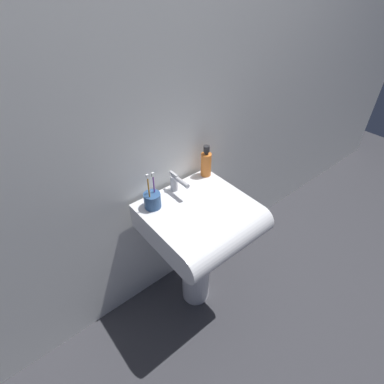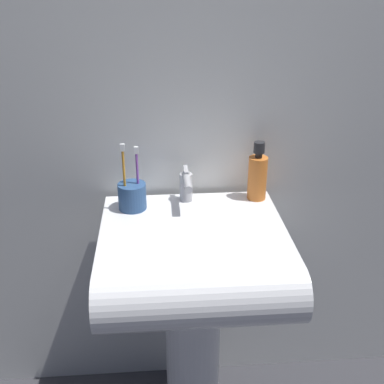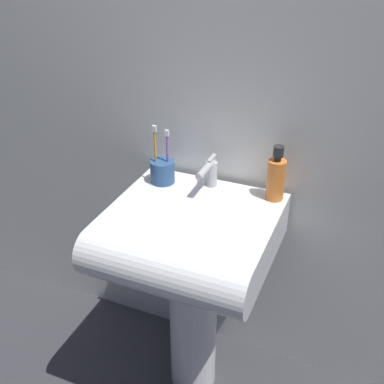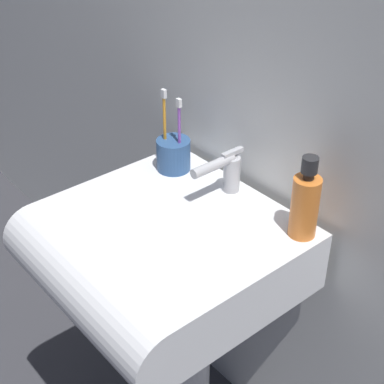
{
  "view_description": "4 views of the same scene",
  "coord_description": "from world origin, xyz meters",
  "views": [
    {
      "loc": [
        -0.7,
        -0.81,
        1.67
      ],
      "look_at": [
        -0.04,
        -0.01,
        0.84
      ],
      "focal_mm": 28.0,
      "sensor_mm": 36.0,
      "label": 1
    },
    {
      "loc": [
        -0.09,
        -1.11,
        1.37
      ],
      "look_at": [
        -0.0,
        0.01,
        0.84
      ],
      "focal_mm": 45.0,
      "sensor_mm": 36.0,
      "label": 2
    },
    {
      "loc": [
        0.46,
        -1.12,
        1.5
      ],
      "look_at": [
        -0.01,
        0.01,
        0.79
      ],
      "focal_mm": 45.0,
      "sensor_mm": 36.0,
      "label": 3
    },
    {
      "loc": [
        0.79,
        -0.61,
        1.45
      ],
      "look_at": [
        0.04,
        0.01,
        0.82
      ],
      "focal_mm": 55.0,
      "sensor_mm": 36.0,
      "label": 4
    }
  ],
  "objects": [
    {
      "name": "wall_back",
      "position": [
        0.0,
        0.26,
        1.2
      ],
      "size": [
        5.0,
        0.05,
        2.4
      ],
      "primitive_type": "cube",
      "color": "silver",
      "rests_on": "ground"
    },
    {
      "name": "faucet",
      "position": [
        -0.01,
        0.15,
        0.79
      ],
      "size": [
        0.04,
        0.14,
        0.1
      ],
      "color": "#B7B7BC",
      "rests_on": "sink_basin"
    },
    {
      "name": "soap_bottle",
      "position": [
        0.2,
        0.16,
        0.81
      ],
      "size": [
        0.06,
        0.06,
        0.18
      ],
      "color": "orange",
      "rests_on": "sink_basin"
    },
    {
      "name": "sink_pedestal",
      "position": [
        0.0,
        0.0,
        0.3
      ],
      "size": [
        0.16,
        0.16,
        0.6
      ],
      "primitive_type": "cylinder",
      "color": "white",
      "rests_on": "ground"
    },
    {
      "name": "toothbrush_cup",
      "position": [
        -0.16,
        0.13,
        0.78
      ],
      "size": [
        0.08,
        0.08,
        0.2
      ],
      "color": "#2D5184",
      "rests_on": "sink_basin"
    },
    {
      "name": "sink_basin",
      "position": [
        0.0,
        -0.05,
        0.67
      ],
      "size": [
        0.49,
        0.49,
        0.14
      ],
      "color": "white",
      "rests_on": "sink_pedestal"
    }
  ]
}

